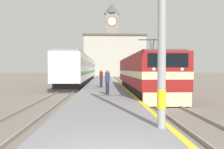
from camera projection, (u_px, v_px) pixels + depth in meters
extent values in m
plane|color=#70665B|center=(104.00, 83.00, 34.52)|extent=(200.00, 200.00, 0.00)
cube|color=slate|center=(104.00, 84.00, 29.52)|extent=(4.24, 140.00, 0.37)
cube|color=yellow|center=(119.00, 83.00, 29.59)|extent=(0.20, 140.00, 0.00)
cube|color=#70665B|center=(130.00, 85.00, 29.66)|extent=(2.83, 140.00, 0.02)
cube|color=gray|center=(124.00, 85.00, 29.63)|extent=(0.07, 140.00, 0.14)
cube|color=gray|center=(135.00, 85.00, 29.69)|extent=(0.07, 140.00, 0.14)
cube|color=#70665B|center=(77.00, 85.00, 29.37)|extent=(2.83, 140.00, 0.02)
cube|color=gray|center=(72.00, 85.00, 29.34)|extent=(0.07, 140.00, 0.14)
cube|color=gray|center=(83.00, 85.00, 29.40)|extent=(0.07, 140.00, 0.14)
cube|color=black|center=(142.00, 88.00, 20.12)|extent=(2.47, 14.60, 0.90)
cube|color=maroon|center=(142.00, 71.00, 20.08)|extent=(2.90, 15.87, 2.35)
cube|color=beige|center=(142.00, 73.00, 20.08)|extent=(2.92, 15.89, 0.44)
cube|color=beige|center=(167.00, 99.00, 12.34)|extent=(2.75, 0.30, 0.81)
cube|color=black|center=(168.00, 60.00, 12.20)|extent=(2.32, 0.12, 0.80)
sphere|color=white|center=(154.00, 69.00, 12.14)|extent=(0.20, 0.20, 0.20)
sphere|color=white|center=(182.00, 69.00, 12.20)|extent=(0.20, 0.20, 0.20)
cube|color=#4C4C51|center=(142.00, 57.00, 20.05)|extent=(2.61, 15.07, 0.12)
cylinder|color=#333333|center=(153.00, 46.00, 15.72)|extent=(0.06, 0.63, 1.03)
cylinder|color=#333333|center=(151.00, 47.00, 16.42)|extent=(0.06, 0.63, 1.03)
cube|color=#262626|center=(152.00, 40.00, 16.06)|extent=(2.03, 0.08, 0.06)
cube|color=black|center=(82.00, 80.00, 36.31)|extent=(2.46, 32.21, 0.90)
cube|color=silver|center=(82.00, 68.00, 36.26)|extent=(2.90, 33.56, 2.93)
cube|color=black|center=(82.00, 65.00, 36.25)|extent=(2.92, 32.89, 0.64)
cube|color=#338442|center=(82.00, 72.00, 36.27)|extent=(2.92, 32.89, 0.36)
cube|color=gray|center=(82.00, 59.00, 36.22)|extent=(2.67, 33.56, 0.20)
cylinder|color=yellow|center=(161.00, 99.00, 6.78)|extent=(0.27, 0.27, 0.60)
cylinder|color=#23232D|center=(101.00, 83.00, 22.01)|extent=(0.26, 0.26, 0.86)
cylinder|color=maroon|center=(101.00, 75.00, 21.99)|extent=(0.34, 0.34, 0.72)
sphere|color=tan|center=(101.00, 71.00, 21.98)|extent=(0.23, 0.23, 0.23)
cylinder|color=#23232D|center=(107.00, 88.00, 15.77)|extent=(0.26, 0.26, 0.88)
cylinder|color=navy|center=(107.00, 77.00, 15.75)|extent=(0.34, 0.34, 0.73)
sphere|color=tan|center=(107.00, 71.00, 15.74)|extent=(0.24, 0.24, 0.24)
cube|color=gray|center=(112.00, 45.00, 74.51)|extent=(4.09, 4.09, 20.92)
cylinder|color=black|center=(112.00, 21.00, 72.26)|extent=(3.16, 0.06, 3.16)
cylinder|color=white|center=(112.00, 21.00, 72.23)|extent=(2.86, 0.10, 2.86)
cone|color=#47514C|center=(112.00, 9.00, 74.21)|extent=(5.12, 5.12, 3.68)
cube|color=#B7B2A3|center=(115.00, 57.00, 66.72)|extent=(18.27, 6.51, 12.05)
cube|color=#564C47|center=(115.00, 36.00, 66.57)|extent=(18.87, 7.11, 0.50)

